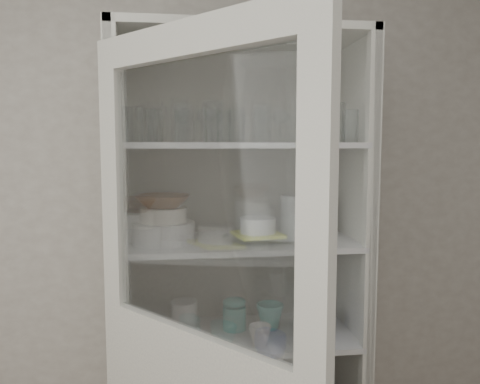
% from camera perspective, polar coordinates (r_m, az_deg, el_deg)
% --- Properties ---
extents(wall_back, '(3.60, 0.02, 2.60)m').
position_cam_1_polar(wall_back, '(2.16, -6.04, -3.68)').
color(wall_back, '#A59C91').
rests_on(wall_back, ground).
extents(pantry_cabinet, '(1.00, 0.45, 2.10)m').
position_cam_1_polar(pantry_cabinet, '(2.10, -0.22, -14.04)').
color(pantry_cabinet, beige).
rests_on(pantry_cabinet, floor).
extents(tumbler_0, '(0.08, 0.08, 0.13)m').
position_cam_1_polar(tumbler_0, '(1.80, -12.72, 8.02)').
color(tumbler_0, silver).
rests_on(tumbler_0, shelf_glass).
extents(tumbler_1, '(0.08, 0.08, 0.15)m').
position_cam_1_polar(tumbler_1, '(1.78, -3.33, 8.53)').
color(tumbler_1, silver).
rests_on(tumbler_1, shelf_glass).
extents(tumbler_2, '(0.09, 0.09, 0.14)m').
position_cam_1_polar(tumbler_2, '(1.77, -6.89, 8.29)').
color(tumbler_2, silver).
rests_on(tumbler_2, shelf_glass).
extents(tumbler_3, '(0.09, 0.09, 0.14)m').
position_cam_1_polar(tumbler_3, '(1.77, 2.72, 8.33)').
color(tumbler_3, silver).
rests_on(tumbler_3, shelf_glass).
extents(tumbler_4, '(0.07, 0.07, 0.13)m').
position_cam_1_polar(tumbler_4, '(1.81, -0.39, 8.04)').
color(tumbler_4, silver).
rests_on(tumbler_4, shelf_glass).
extents(tumbler_5, '(0.09, 0.09, 0.15)m').
position_cam_1_polar(tumbler_5, '(1.84, 11.58, 8.27)').
color(tumbler_5, silver).
rests_on(tumbler_5, shelf_glass).
extents(tumbler_6, '(0.07, 0.07, 0.13)m').
position_cam_1_polar(tumbler_6, '(1.87, 13.29, 7.83)').
color(tumbler_6, silver).
rests_on(tumbler_6, shelf_glass).
extents(tumbler_7, '(0.08, 0.08, 0.13)m').
position_cam_1_polar(tumbler_7, '(1.87, -10.36, 7.92)').
color(tumbler_7, silver).
rests_on(tumbler_7, shelf_glass).
extents(tumbler_8, '(0.08, 0.08, 0.13)m').
position_cam_1_polar(tumbler_8, '(1.89, -11.01, 7.92)').
color(tumbler_8, silver).
rests_on(tumbler_8, shelf_glass).
extents(tumbler_9, '(0.07, 0.07, 0.13)m').
position_cam_1_polar(tumbler_9, '(1.91, -2.02, 7.91)').
color(tumbler_9, silver).
rests_on(tumbler_9, shelf_glass).
extents(tumbler_10, '(0.08, 0.08, 0.13)m').
position_cam_1_polar(tumbler_10, '(1.91, -3.32, 7.98)').
color(tumbler_10, silver).
rests_on(tumbler_10, shelf_glass).
extents(goblet_0, '(0.07, 0.07, 0.16)m').
position_cam_1_polar(goblet_0, '(2.02, -6.80, 8.26)').
color(goblet_0, silver).
rests_on(goblet_0, shelf_glass).
extents(goblet_1, '(0.07, 0.07, 0.16)m').
position_cam_1_polar(goblet_1, '(2.02, -4.19, 8.27)').
color(goblet_1, silver).
rests_on(goblet_1, shelf_glass).
extents(goblet_2, '(0.08, 0.08, 0.18)m').
position_cam_1_polar(goblet_2, '(2.05, 2.51, 8.46)').
color(goblet_2, silver).
rests_on(goblet_2, shelf_glass).
extents(goblet_3, '(0.07, 0.07, 0.16)m').
position_cam_1_polar(goblet_3, '(2.03, 4.90, 8.24)').
color(goblet_3, silver).
rests_on(goblet_3, shelf_glass).
extents(plate_stack_front, '(0.25, 0.25, 0.08)m').
position_cam_1_polar(plate_stack_front, '(1.91, -9.26, -4.85)').
color(plate_stack_front, silver).
rests_on(plate_stack_front, shelf_plates).
extents(plate_stack_back, '(0.23, 0.23, 0.11)m').
position_cam_1_polar(plate_stack_back, '(2.02, -11.94, -3.91)').
color(plate_stack_back, silver).
rests_on(plate_stack_back, shelf_plates).
extents(cream_bowl, '(0.19, 0.19, 0.06)m').
position_cam_1_polar(cream_bowl, '(1.90, -9.30, -2.75)').
color(cream_bowl, white).
rests_on(cream_bowl, plate_stack_front).
extents(terracotta_bowl, '(0.24, 0.24, 0.05)m').
position_cam_1_polar(terracotta_bowl, '(1.89, -9.32, -1.10)').
color(terracotta_bowl, '#532C14').
rests_on(terracotta_bowl, cream_bowl).
extents(glass_platter, '(0.35, 0.35, 0.02)m').
position_cam_1_polar(glass_platter, '(1.94, 2.19, -5.61)').
color(glass_platter, silver).
rests_on(glass_platter, shelf_plates).
extents(yellow_trivet, '(0.21, 0.21, 0.01)m').
position_cam_1_polar(yellow_trivet, '(1.94, 2.19, -5.18)').
color(yellow_trivet, yellow).
rests_on(yellow_trivet, glass_platter).
extents(white_ramekin, '(0.17, 0.17, 0.06)m').
position_cam_1_polar(white_ramekin, '(1.93, 2.19, -4.07)').
color(white_ramekin, silver).
rests_on(white_ramekin, yellow_trivet).
extents(grey_bowl_stack, '(0.14, 0.14, 0.18)m').
position_cam_1_polar(grey_bowl_stack, '(2.00, 6.99, -2.93)').
color(grey_bowl_stack, silver).
rests_on(grey_bowl_stack, shelf_plates).
extents(mug_blue, '(0.17, 0.17, 0.10)m').
position_cam_1_polar(mug_blue, '(2.07, 9.18, -15.26)').
color(mug_blue, navy).
rests_on(mug_blue, shelf_mugs).
extents(mug_teal, '(0.14, 0.14, 0.11)m').
position_cam_1_polar(mug_teal, '(2.09, 3.66, -14.85)').
color(mug_teal, '#1A776C').
rests_on(mug_teal, shelf_mugs).
extents(mug_white, '(0.11, 0.11, 0.08)m').
position_cam_1_polar(mug_white, '(1.93, 2.43, -17.06)').
color(mug_white, silver).
rests_on(mug_white, shelf_mugs).
extents(teal_jar, '(0.10, 0.10, 0.12)m').
position_cam_1_polar(teal_jar, '(2.08, -0.67, -14.82)').
color(teal_jar, '#1A776C').
rests_on(teal_jar, shelf_mugs).
extents(measuring_cups, '(0.09, 0.09, 0.04)m').
position_cam_1_polar(measuring_cups, '(1.99, -9.96, -17.14)').
color(measuring_cups, silver).
rests_on(measuring_cups, shelf_mugs).
extents(white_canister, '(0.15, 0.15, 0.13)m').
position_cam_1_polar(white_canister, '(2.07, -6.78, -14.80)').
color(white_canister, silver).
rests_on(white_canister, shelf_mugs).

